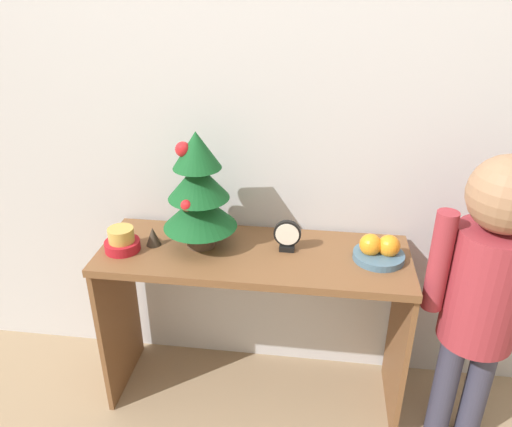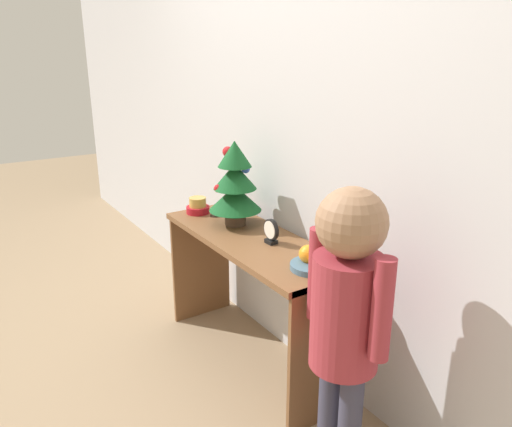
{
  "view_description": "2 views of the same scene",
  "coord_description": "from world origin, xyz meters",
  "px_view_note": "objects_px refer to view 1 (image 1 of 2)",
  "views": [
    {
      "loc": [
        0.22,
        -1.39,
        1.66
      ],
      "look_at": [
        0.01,
        0.21,
        0.86
      ],
      "focal_mm": 35.0,
      "sensor_mm": 36.0,
      "label": 1
    },
    {
      "loc": [
        1.96,
        -1.05,
        1.6
      ],
      "look_at": [
        0.0,
        0.23,
        0.82
      ],
      "focal_mm": 35.0,
      "sensor_mm": 36.0,
      "label": 2
    }
  ],
  "objects_px": {
    "fruit_bowl": "(379,250)",
    "desk_clock": "(287,236)",
    "mini_tree": "(198,190)",
    "child_figure": "(488,277)",
    "singing_bowl": "(122,241)",
    "figurine": "(153,236)"
  },
  "relations": [
    {
      "from": "fruit_bowl",
      "to": "desk_clock",
      "type": "bearing_deg",
      "value": 176.71
    },
    {
      "from": "mini_tree",
      "to": "child_figure",
      "type": "distance_m",
      "value": 1.04
    },
    {
      "from": "mini_tree",
      "to": "singing_bowl",
      "type": "bearing_deg",
      "value": -164.54
    },
    {
      "from": "mini_tree",
      "to": "fruit_bowl",
      "type": "relative_size",
      "value": 2.42
    },
    {
      "from": "figurine",
      "to": "child_figure",
      "type": "xyz_separation_m",
      "value": [
        1.19,
        -0.12,
        -0.0
      ]
    },
    {
      "from": "fruit_bowl",
      "to": "desk_clock",
      "type": "relative_size",
      "value": 1.51
    },
    {
      "from": "child_figure",
      "to": "singing_bowl",
      "type": "bearing_deg",
      "value": 177.17
    },
    {
      "from": "desk_clock",
      "to": "child_figure",
      "type": "height_order",
      "value": "child_figure"
    },
    {
      "from": "singing_bowl",
      "to": "child_figure",
      "type": "bearing_deg",
      "value": -2.83
    },
    {
      "from": "mini_tree",
      "to": "fruit_bowl",
      "type": "height_order",
      "value": "mini_tree"
    },
    {
      "from": "mini_tree",
      "to": "desk_clock",
      "type": "distance_m",
      "value": 0.37
    },
    {
      "from": "mini_tree",
      "to": "child_figure",
      "type": "height_order",
      "value": "child_figure"
    },
    {
      "from": "mini_tree",
      "to": "child_figure",
      "type": "relative_size",
      "value": 0.39
    },
    {
      "from": "fruit_bowl",
      "to": "singing_bowl",
      "type": "relative_size",
      "value": 1.41
    },
    {
      "from": "singing_bowl",
      "to": "mini_tree",
      "type": "bearing_deg",
      "value": 15.46
    },
    {
      "from": "singing_bowl",
      "to": "fruit_bowl",
      "type": "bearing_deg",
      "value": 3.7
    },
    {
      "from": "singing_bowl",
      "to": "child_figure",
      "type": "height_order",
      "value": "child_figure"
    },
    {
      "from": "singing_bowl",
      "to": "desk_clock",
      "type": "bearing_deg",
      "value": 7.49
    },
    {
      "from": "mini_tree",
      "to": "singing_bowl",
      "type": "relative_size",
      "value": 3.41
    },
    {
      "from": "fruit_bowl",
      "to": "singing_bowl",
      "type": "bearing_deg",
      "value": -176.3
    },
    {
      "from": "singing_bowl",
      "to": "figurine",
      "type": "xyz_separation_m",
      "value": [
        0.1,
        0.05,
        -0.0
      ]
    },
    {
      "from": "mini_tree",
      "to": "desk_clock",
      "type": "height_order",
      "value": "mini_tree"
    }
  ]
}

